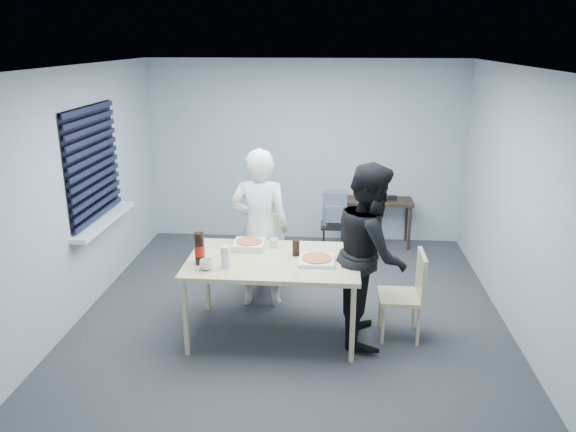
# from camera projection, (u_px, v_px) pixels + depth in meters

# --- Properties ---
(room) EXTENTS (5.00, 5.00, 5.00)m
(room) POSITION_uv_depth(u_px,v_px,m) (96.00, 173.00, 6.19)
(room) COLOR #2B2A2F
(room) RESTS_ON ground
(dining_table) EXTENTS (1.66, 1.05, 0.81)m
(dining_table) POSITION_uv_depth(u_px,v_px,m) (273.00, 264.00, 5.47)
(dining_table) COLOR beige
(dining_table) RESTS_ON ground
(chair_far) EXTENTS (0.42, 0.42, 0.89)m
(chair_far) POSITION_uv_depth(u_px,v_px,m) (266.00, 247.00, 6.60)
(chair_far) COLOR beige
(chair_far) RESTS_ON ground
(chair_right) EXTENTS (0.42, 0.42, 0.89)m
(chair_right) POSITION_uv_depth(u_px,v_px,m) (409.00, 289.00, 5.48)
(chair_right) COLOR beige
(chair_right) RESTS_ON ground
(person_white) EXTENTS (0.65, 0.42, 1.77)m
(person_white) POSITION_uv_depth(u_px,v_px,m) (260.00, 229.00, 6.08)
(person_white) COLOR silver
(person_white) RESTS_ON ground
(person_black) EXTENTS (0.47, 0.86, 1.77)m
(person_black) POSITION_uv_depth(u_px,v_px,m) (371.00, 253.00, 5.39)
(person_black) COLOR black
(person_black) RESTS_ON ground
(side_table) EXTENTS (1.01, 0.45, 0.67)m
(side_table) POSITION_uv_depth(u_px,v_px,m) (376.00, 205.00, 7.98)
(side_table) COLOR #2F2218
(side_table) RESTS_ON ground
(stool) EXTENTS (0.36, 0.36, 0.49)m
(stool) POSITION_uv_depth(u_px,v_px,m) (334.00, 232.00, 7.52)
(stool) COLOR black
(stool) RESTS_ON ground
(backpack) EXTENTS (0.32, 0.23, 0.45)m
(backpack) POSITION_uv_depth(u_px,v_px,m) (335.00, 209.00, 7.41)
(backpack) COLOR slate
(backpack) RESTS_ON stool
(pizza_box_a) EXTENTS (0.31, 0.31, 0.08)m
(pizza_box_a) POSITION_uv_depth(u_px,v_px,m) (249.00, 244.00, 5.73)
(pizza_box_a) COLOR silver
(pizza_box_a) RESTS_ON dining_table
(pizza_box_b) EXTENTS (0.34, 0.34, 0.05)m
(pizza_box_b) POSITION_uv_depth(u_px,v_px,m) (317.00, 260.00, 5.37)
(pizza_box_b) COLOR silver
(pizza_box_b) RESTS_ON dining_table
(mug_a) EXTENTS (0.17, 0.17, 0.10)m
(mug_a) POSITION_uv_depth(u_px,v_px,m) (206.00, 265.00, 5.19)
(mug_a) COLOR silver
(mug_a) RESTS_ON dining_table
(mug_b) EXTENTS (0.10, 0.10, 0.09)m
(mug_b) POSITION_uv_depth(u_px,v_px,m) (274.00, 243.00, 5.74)
(mug_b) COLOR silver
(mug_b) RESTS_ON dining_table
(cola_glass) EXTENTS (0.08, 0.08, 0.16)m
(cola_glass) POSITION_uv_depth(u_px,v_px,m) (296.00, 248.00, 5.52)
(cola_glass) COLOR black
(cola_glass) RESTS_ON dining_table
(soda_bottle) EXTENTS (0.10, 0.10, 0.31)m
(soda_bottle) POSITION_uv_depth(u_px,v_px,m) (200.00, 249.00, 5.29)
(soda_bottle) COLOR black
(soda_bottle) RESTS_ON dining_table
(plastic_cups) EXTENTS (0.11, 0.11, 0.21)m
(plastic_cups) POSITION_uv_depth(u_px,v_px,m) (225.00, 257.00, 5.22)
(plastic_cups) COLOR silver
(plastic_cups) RESTS_ON dining_table
(rubber_band) EXTENTS (0.07, 0.07, 0.00)m
(rubber_band) POSITION_uv_depth(u_px,v_px,m) (297.00, 274.00, 5.10)
(rubber_band) COLOR red
(rubber_band) RESTS_ON dining_table
(papers) EXTENTS (0.32, 0.38, 0.01)m
(papers) POSITION_uv_depth(u_px,v_px,m) (366.00, 199.00, 7.98)
(papers) COLOR white
(papers) RESTS_ON side_table
(black_box) EXTENTS (0.13, 0.09, 0.05)m
(black_box) POSITION_uv_depth(u_px,v_px,m) (392.00, 198.00, 7.95)
(black_box) COLOR black
(black_box) RESTS_ON side_table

